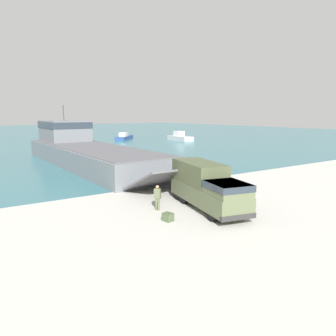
% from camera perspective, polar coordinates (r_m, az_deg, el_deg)
% --- Properties ---
extents(ground_plane, '(240.00, 240.00, 0.00)m').
position_cam_1_polar(ground_plane, '(26.85, 6.24, -4.80)').
color(ground_plane, '#B7B5AD').
extents(water_surface, '(240.00, 180.00, 0.01)m').
position_cam_1_polar(water_surface, '(116.44, -25.89, 5.28)').
color(water_surface, '#336B75').
rests_on(water_surface, ground_plane).
extents(landing_craft, '(8.18, 36.44, 7.89)m').
position_cam_1_polar(landing_craft, '(45.76, -14.43, 3.33)').
color(landing_craft, slate).
rests_on(landing_craft, ground_plane).
extents(military_truck, '(4.10, 8.29, 3.13)m').
position_cam_1_polar(military_truck, '(23.00, 6.76, -3.16)').
color(military_truck, '#566042').
rests_on(military_truck, ground_plane).
extents(soldier_on_ramp, '(0.46, 0.49, 1.76)m').
position_cam_1_polar(soldier_on_ramp, '(22.52, -1.86, -4.86)').
color(soldier_on_ramp, '#566042').
rests_on(soldier_on_ramp, ground_plane).
extents(moored_boat_a, '(7.78, 8.09, 1.82)m').
position_cam_1_polar(moored_boat_a, '(85.21, -7.65, 5.35)').
color(moored_boat_a, navy).
rests_on(moored_boat_a, ground_plane).
extents(moored_boat_b, '(6.80, 2.69, 1.28)m').
position_cam_1_polar(moored_boat_b, '(76.78, -15.76, 4.50)').
color(moored_boat_b, '#B22323').
rests_on(moored_boat_b, ground_plane).
extents(moored_boat_c, '(3.10, 7.90, 2.30)m').
position_cam_1_polar(moored_boat_c, '(81.33, 2.09, 5.35)').
color(moored_boat_c, '#B7BABF').
rests_on(moored_boat_c, ground_plane).
extents(mooring_bollard, '(0.26, 0.26, 0.79)m').
position_cam_1_polar(mooring_bollard, '(33.00, 9.30, -1.42)').
color(mooring_bollard, '#333338').
rests_on(mooring_bollard, ground_plane).
extents(cargo_crate, '(0.60, 0.69, 0.51)m').
position_cam_1_polar(cargo_crate, '(20.51, -0.01, -8.53)').
color(cargo_crate, '#475638').
rests_on(cargo_crate, ground_plane).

